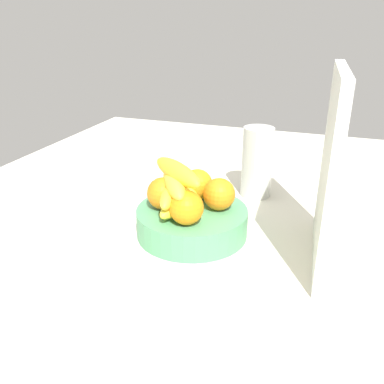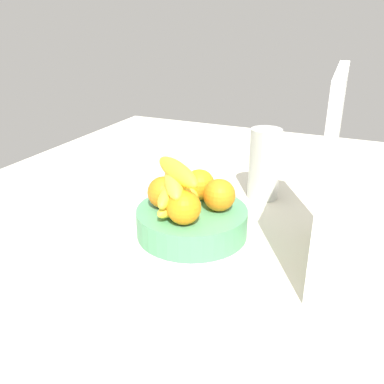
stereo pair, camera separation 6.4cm
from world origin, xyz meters
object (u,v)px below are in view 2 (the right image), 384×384
Objects in this scene: orange_front_right at (200,185)px; jar_lid at (204,185)px; orange_center at (163,192)px; fruit_bowl at (192,222)px; thermos_tumbler at (264,164)px; cutting_board at (328,175)px; orange_front_left at (219,195)px; orange_back_left at (184,207)px; banana_bunch at (177,186)px.

jar_lid is at bearing -160.23° from orange_front_right.
jar_lid is at bearing -176.49° from orange_center.
thermos_tumbler is at bearing 161.00° from fruit_bowl.
cutting_board is 45.85cm from jar_lid.
orange_front_left and orange_back_left have the same top height.
banana_bunch is 30.11cm from cutting_board.
orange_front_right is at bearing 143.17° from orange_center.
orange_center is at bearing -91.81° from cutting_board.
thermos_tumbler reaches higher than orange_back_left.
cutting_board is at bearing 53.12° from jar_lid.
jar_lid is at bearing -130.35° from cutting_board.
orange_front_left is 27.65cm from jar_lid.
thermos_tumbler is 2.70× the size of jar_lid.
thermos_tumbler reaches higher than orange_center.
fruit_bowl is 8.54cm from orange_front_left.
orange_front_right and orange_center have the same top height.
cutting_board is at bearing 88.95° from fruit_bowl.
orange_front_right is 0.38× the size of banana_bunch.
cutting_board is 32.59cm from thermos_tumbler.
thermos_tumbler reaches higher than orange_front_right.
orange_center is at bearing -125.04° from orange_back_left.
orange_center is 0.38× the size of banana_bunch.
fruit_bowl is 3.48× the size of orange_front_right.
orange_front_right reaches higher than jar_lid.
orange_front_left is 11.81cm from orange_center.
cutting_board reaches higher than orange_front_right.
cutting_board reaches higher than banana_bunch.
jar_lid is (-25.03, -7.60, -2.15)cm from fruit_bowl.
orange_front_left is at bearing 107.30° from orange_center.
orange_back_left is 33.68cm from jar_lid.
orange_center is at bearing -72.70° from orange_front_left.
orange_center is 0.19× the size of cutting_board.
jar_lid is at bearing -88.57° from thermos_tumbler.
orange_front_left is 0.38× the size of thermos_tumbler.
orange_front_left is at bearing -100.43° from cutting_board.
banana_bunch is at bearing -68.13° from orange_front_left.
cutting_board is at bearing 34.23° from thermos_tumbler.
fruit_bowl is at bearing 16.90° from jar_lid.
orange_front_left is 0.38× the size of banana_bunch.
orange_front_left is 1.00× the size of orange_front_right.
thermos_tumbler reaches higher than jar_lid.
cutting_board reaches higher than orange_back_left.
banana_bunch is (6.90, -2.28, 1.88)cm from orange_front_right.
fruit_bowl is 3.48× the size of orange_center.
banana_bunch is 2.65× the size of jar_lid.
fruit_bowl is 3.53× the size of jar_lid.
orange_front_left is 1.00× the size of orange_back_left.
orange_front_left is 1.00× the size of orange_center.
cutting_board reaches higher than orange_front_left.
fruit_bowl is 8.85cm from orange_center.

